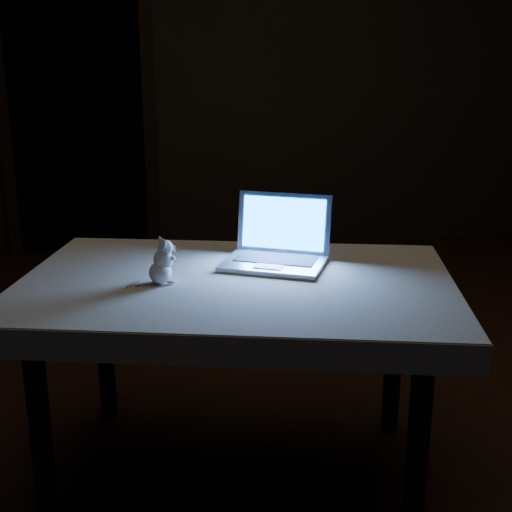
{
  "coord_description": "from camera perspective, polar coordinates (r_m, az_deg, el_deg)",
  "views": [
    {
      "loc": [
        -0.44,
        -2.42,
        1.36
      ],
      "look_at": [
        -0.2,
        -0.38,
        0.76
      ],
      "focal_mm": 48.0,
      "sensor_mm": 36.0,
      "label": 1
    }
  ],
  "objects": [
    {
      "name": "doorway",
      "position": [
        4.97,
        -14.75,
        12.44
      ],
      "size": [
        1.06,
        0.36,
        2.13
      ],
      "primitive_type": null,
      "color": "black",
      "rests_on": "back_wall"
    },
    {
      "name": "plush_mouse",
      "position": [
        2.11,
        -8.02,
        -0.42
      ],
      "size": [
        0.11,
        0.11,
        0.14
      ],
      "primitive_type": null,
      "rotation": [
        0.0,
        0.0,
        -0.06
      ],
      "color": "white",
      "rests_on": "tablecloth"
    },
    {
      "name": "floor",
      "position": [
        2.81,
        3.16,
        -12.61
      ],
      "size": [
        5.0,
        5.0,
        0.0
      ],
      "primitive_type": "plane",
      "color": "black",
      "rests_on": "ground"
    },
    {
      "name": "tablecloth",
      "position": [
        2.19,
        -3.69,
        -2.76
      ],
      "size": [
        1.51,
        1.15,
        0.08
      ],
      "primitive_type": null,
      "rotation": [
        0.0,
        0.0,
        -0.2
      ],
      "color": "beige",
      "rests_on": "table"
    },
    {
      "name": "table",
      "position": [
        2.28,
        -1.59,
        -10.21
      ],
      "size": [
        1.41,
        1.05,
        0.68
      ],
      "primitive_type": null,
      "rotation": [
        0.0,
        0.0,
        -0.2
      ],
      "color": "black",
      "rests_on": "floor"
    },
    {
      "name": "back_wall",
      "position": [
        4.94,
        -1.73,
        15.65
      ],
      "size": [
        4.5,
        0.04,
        2.6
      ],
      "primitive_type": "cube",
      "color": "black",
      "rests_on": "ground"
    },
    {
      "name": "laptop",
      "position": [
        2.24,
        1.5,
        1.85
      ],
      "size": [
        0.41,
        0.39,
        0.22
      ],
      "primitive_type": null,
      "rotation": [
        0.0,
        0.0,
        -0.4
      ],
      "color": "#A6A6AB",
      "rests_on": "tablecloth"
    }
  ]
}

